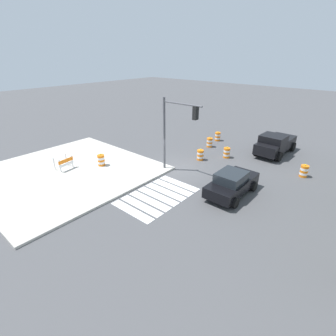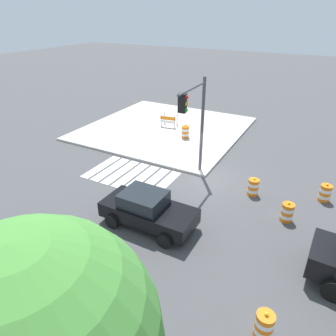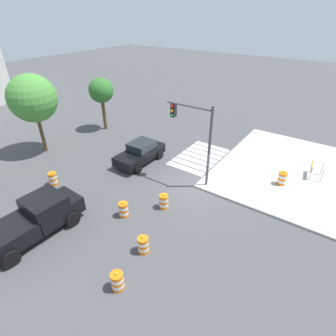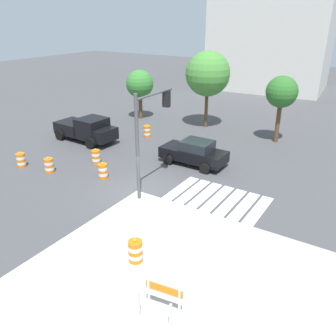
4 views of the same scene
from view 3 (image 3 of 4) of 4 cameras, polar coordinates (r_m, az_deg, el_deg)
name	(u,v)px [view 3 (image 3 of 4)]	position (r m, az deg, el deg)	size (l,w,h in m)	color
ground_plane	(194,187)	(18.26, 5.61, -4.15)	(120.00, 120.00, 0.00)	#474749
sidewalk_corner	(307,175)	(21.86, 27.62, -1.27)	(12.00, 12.00, 0.15)	#BCB7AD
crosswalk_stripes	(199,157)	(21.98, 6.77, 2.40)	(5.10, 3.20, 0.02)	silver
sports_car	(140,152)	(20.89, -5.97, 3.33)	(4.31, 2.15, 1.63)	black
pickup_truck	(37,218)	(15.92, -26.31, -9.53)	(5.22, 2.51, 1.92)	black
traffic_barrel_near_corner	(117,281)	(12.58, -10.81, -22.74)	(0.56, 0.56, 1.02)	orange
traffic_barrel_crosswalk_end	(124,210)	(15.83, -9.52, -8.79)	(0.56, 0.56, 1.02)	orange
traffic_barrel_median_near	(53,179)	(19.89, -23.48, -2.10)	(0.56, 0.56, 1.02)	orange
traffic_barrel_median_far	(143,245)	(13.73, -5.34, -16.09)	(0.56, 0.56, 1.02)	orange
traffic_barrel_far_curb	(164,201)	(16.21, -0.91, -7.18)	(0.56, 0.56, 1.02)	orange
traffic_barrel_on_sidewalk	(282,178)	(19.60, 23.31, -2.04)	(0.56, 0.56, 1.02)	orange
construction_barricade	(314,169)	(21.41, 28.81, -0.25)	(1.33, 0.95, 1.00)	silver
traffic_light_pole	(194,130)	(17.02, 5.67, 8.19)	(0.47, 3.29, 5.50)	#4C4C51
street_tree_streetside_near	(33,99)	(23.59, -27.09, 13.14)	(3.69, 3.69, 6.38)	brown
street_tree_streetside_far	(101,91)	(26.78, -14.18, 15.73)	(2.32, 2.32, 5.00)	brown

